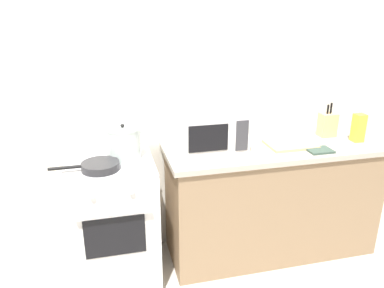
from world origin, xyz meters
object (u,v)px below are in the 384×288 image
at_px(stove, 114,220).
at_px(cutting_board, 290,144).
at_px(frying_pan, 99,166).
at_px(microwave, 209,130).
at_px(oven_mitt, 320,150).
at_px(knife_block, 327,125).
at_px(stock_pot, 123,143).
at_px(pasta_box, 358,128).

distance_m(stove, cutting_board, 1.44).
relative_size(frying_pan, microwave, 0.89).
relative_size(stove, frying_pan, 2.06).
distance_m(stove, oven_mitt, 1.59).
relative_size(stove, oven_mitt, 5.11).
bearing_deg(knife_block, frying_pan, -171.92).
xyz_separation_m(stock_pot, microwave, (0.63, 0.03, 0.04)).
bearing_deg(oven_mitt, stove, 173.99).
distance_m(stock_pot, knife_block, 1.65).
xyz_separation_m(stove, microwave, (0.74, 0.08, 0.61)).
relative_size(frying_pan, cutting_board, 1.24).
height_order(stove, stock_pot, stock_pot).
xyz_separation_m(stock_pot, pasta_box, (1.81, -0.08, -0.00)).
distance_m(frying_pan, microwave, 0.83).
xyz_separation_m(microwave, pasta_box, (1.18, -0.11, -0.04)).
bearing_deg(cutting_board, frying_pan, -175.26).
xyz_separation_m(frying_pan, oven_mitt, (1.57, -0.04, -0.02)).
bearing_deg(stove, oven_mitt, -6.01).
xyz_separation_m(frying_pan, cutting_board, (1.42, 0.12, -0.02)).
distance_m(stove, knife_block, 1.85).
height_order(frying_pan, knife_block, knife_block).
bearing_deg(knife_block, stock_pot, -176.88).
bearing_deg(microwave, cutting_board, -7.14).
bearing_deg(pasta_box, stock_pot, 177.45).
relative_size(stove, pasta_box, 4.18).
height_order(stove, pasta_box, pasta_box).
relative_size(frying_pan, pasta_box, 2.03).
relative_size(stock_pot, oven_mitt, 1.80).
height_order(frying_pan, microwave, microwave).
distance_m(microwave, pasta_box, 1.19).
bearing_deg(oven_mitt, pasta_box, 17.78).
xyz_separation_m(stove, frying_pan, (-0.06, -0.12, 0.48)).
bearing_deg(frying_pan, pasta_box, 2.54).
bearing_deg(cutting_board, knife_block, 19.48).
xyz_separation_m(knife_block, oven_mitt, (-0.24, -0.30, -0.09)).
relative_size(cutting_board, knife_block, 1.30).
distance_m(microwave, knife_block, 1.02).
height_order(microwave, cutting_board, microwave).
bearing_deg(pasta_box, oven_mitt, -162.22).
bearing_deg(pasta_box, stove, 179.14).
xyz_separation_m(microwave, knife_block, (1.02, 0.06, -0.05)).
xyz_separation_m(frying_pan, knife_block, (1.82, 0.26, 0.07)).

